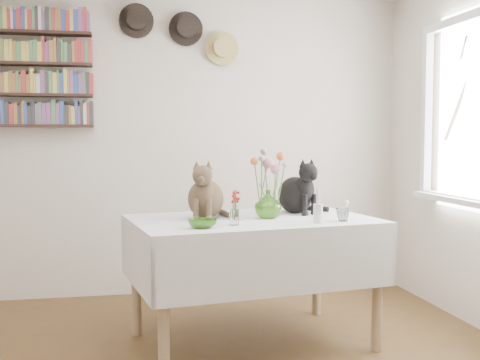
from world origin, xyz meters
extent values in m
cube|color=beige|center=(0.00, 2.27, 1.25)|extent=(4.04, 0.04, 2.54)
cube|color=white|center=(1.97, 1.53, 1.50)|extent=(0.06, 0.06, 1.20)
cube|color=white|center=(1.94, 0.80, 0.87)|extent=(0.12, 1.50, 0.04)
cube|color=white|center=(0.42, 0.89, 0.77)|extent=(1.62, 1.18, 0.06)
cylinder|color=tan|center=(-0.18, 0.39, 0.37)|extent=(0.06, 0.06, 0.74)
cylinder|color=tan|center=(1.14, 0.60, 0.37)|extent=(0.06, 0.06, 0.74)
cylinder|color=tan|center=(-0.30, 1.18, 0.37)|extent=(0.06, 0.06, 0.74)
cylinder|color=tan|center=(1.02, 1.39, 0.37)|extent=(0.06, 0.06, 0.74)
imported|color=#85CB50|center=(0.52, 0.88, 0.89)|extent=(0.20, 0.20, 0.18)
imported|color=#85CB50|center=(0.06, 0.55, 0.83)|extent=(0.18, 0.18, 0.05)
imported|color=white|center=(0.93, 0.66, 0.84)|extent=(0.09, 0.09, 0.08)
cylinder|color=white|center=(0.76, 0.60, 0.86)|extent=(0.06, 0.06, 0.11)
cylinder|color=white|center=(0.76, 0.60, 0.96)|extent=(0.02, 0.02, 0.09)
cylinder|color=white|center=(0.25, 0.63, 0.85)|extent=(0.06, 0.06, 0.09)
cone|color=white|center=(1.07, 0.95, 0.83)|extent=(0.05, 0.05, 0.07)
sphere|color=beige|center=(1.07, 0.95, 0.88)|extent=(0.03, 0.03, 0.03)
cylinder|color=#4C7233|center=(0.49, 0.89, 1.00)|extent=(0.01, 0.01, 0.30)
sphere|color=#C6838F|center=(0.49, 0.89, 1.15)|extent=(0.07, 0.07, 0.07)
cylinder|color=#4C7233|center=(0.56, 0.86, 0.98)|extent=(0.01, 0.01, 0.26)
sphere|color=#C6838F|center=(0.56, 0.86, 1.11)|extent=(0.06, 0.06, 0.06)
cylinder|color=#4C7233|center=(0.58, 0.91, 1.02)|extent=(0.01, 0.01, 0.34)
sphere|color=orange|center=(0.58, 0.91, 1.19)|extent=(0.06, 0.06, 0.06)
cylinder|color=#4C7233|center=(0.46, 0.92, 1.00)|extent=(0.01, 0.01, 0.31)
sphere|color=orange|center=(0.46, 0.92, 1.16)|extent=(0.05, 0.05, 0.05)
cylinder|color=#4C7233|center=(0.52, 0.93, 1.03)|extent=(0.01, 0.01, 0.37)
sphere|color=#999E93|center=(0.52, 0.93, 1.22)|extent=(0.04, 0.04, 0.04)
cylinder|color=#4C7233|center=(0.47, 0.85, 1.01)|extent=(0.01, 0.01, 0.33)
sphere|color=#999E93|center=(0.47, 0.85, 1.18)|extent=(0.04, 0.04, 0.04)
cylinder|color=#4C7233|center=(0.59, 0.84, 0.99)|extent=(0.01, 0.01, 0.29)
sphere|color=#999E93|center=(0.59, 0.84, 1.14)|extent=(0.04, 0.04, 0.04)
cube|color=#331E18|center=(-1.10, 2.16, 1.40)|extent=(1.00, 0.16, 0.02)
cube|color=#331E18|center=(-1.10, 2.16, 1.64)|extent=(1.00, 0.16, 0.02)
cube|color=#331E18|center=(-1.10, 2.16, 1.88)|extent=(1.00, 0.16, 0.02)
cube|color=#331E18|center=(-1.10, 2.16, 2.12)|extent=(1.00, 0.16, 0.02)
cylinder|color=black|center=(-0.25, 2.21, 2.25)|extent=(0.28, 0.02, 0.28)
cylinder|color=black|center=(-0.25, 2.17, 2.25)|extent=(0.16, 0.08, 0.16)
cylinder|color=black|center=(0.15, 2.21, 2.20)|extent=(0.28, 0.02, 0.28)
cylinder|color=black|center=(0.15, 2.17, 2.20)|extent=(0.16, 0.08, 0.16)
cylinder|color=tan|center=(0.45, 2.21, 2.05)|extent=(0.28, 0.02, 0.28)
cylinder|color=tan|center=(0.45, 2.17, 2.05)|extent=(0.16, 0.08, 0.16)
camera|label=1|loc=(-0.40, -2.78, 1.30)|focal=45.00mm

